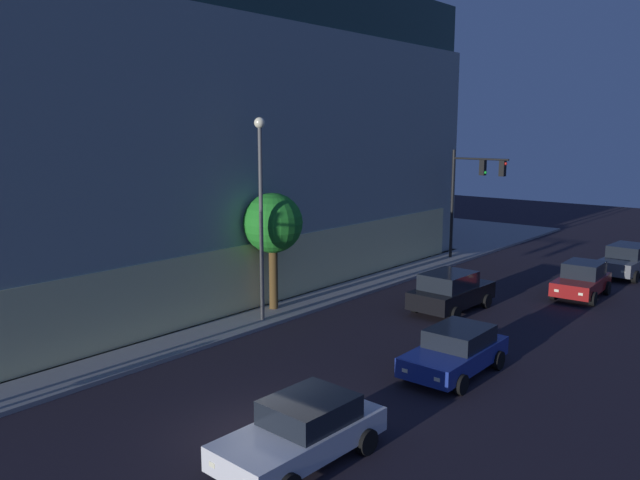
{
  "coord_description": "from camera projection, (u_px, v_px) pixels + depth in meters",
  "views": [
    {
      "loc": [
        -10.83,
        -11.03,
        7.93
      ],
      "look_at": [
        4.78,
        2.11,
        4.38
      ],
      "focal_mm": 35.42,
      "sensor_mm": 36.0,
      "label": 1
    }
  ],
  "objects": [
    {
      "name": "ground_plane",
      "position": [
        264.0,
        437.0,
        16.52
      ],
      "size": [
        120.0,
        120.0,
        0.0
      ],
      "primitive_type": "plane",
      "color": "black"
    },
    {
      "name": "modern_building",
      "position": [
        137.0,
        135.0,
        35.82
      ],
      "size": [
        32.64,
        23.69,
        15.52
      ],
      "color": "#4C4C51",
      "rests_on": "ground"
    },
    {
      "name": "traffic_light_far_corner",
      "position": [
        472.0,
        184.0,
        37.65
      ],
      "size": [
        0.41,
        3.67,
        6.63
      ],
      "color": "black",
      "rests_on": "sidewalk_corner"
    },
    {
      "name": "street_lamp_sidewalk",
      "position": [
        261.0,
        196.0,
        25.45
      ],
      "size": [
        0.44,
        0.44,
        8.3
      ],
      "color": "#4F4F4F",
      "rests_on": "sidewalk_corner"
    },
    {
      "name": "sidewalk_tree",
      "position": [
        273.0,
        224.0,
        27.34
      ],
      "size": [
        2.61,
        2.61,
        5.13
      ],
      "color": "brown",
      "rests_on": "sidewalk_corner"
    },
    {
      "name": "car_white",
      "position": [
        303.0,
        430.0,
        15.24
      ],
      "size": [
        4.51,
        2.27,
        1.53
      ],
      "color": "silver",
      "rests_on": "ground"
    },
    {
      "name": "car_blue",
      "position": [
        456.0,
        351.0,
        20.75
      ],
      "size": [
        4.32,
        2.14,
        1.52
      ],
      "color": "navy",
      "rests_on": "ground"
    },
    {
      "name": "car_black",
      "position": [
        451.0,
        291.0,
        28.01
      ],
      "size": [
        4.51,
        2.33,
        1.76
      ],
      "color": "black",
      "rests_on": "ground"
    },
    {
      "name": "car_red",
      "position": [
        582.0,
        280.0,
        30.35
      ],
      "size": [
        4.15,
        2.16,
        1.67
      ],
      "color": "maroon",
      "rests_on": "ground"
    },
    {
      "name": "car_grey",
      "position": [
        626.0,
        260.0,
        34.77
      ],
      "size": [
        4.51,
        2.27,
        1.71
      ],
      "color": "slate",
      "rests_on": "ground"
    }
  ]
}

